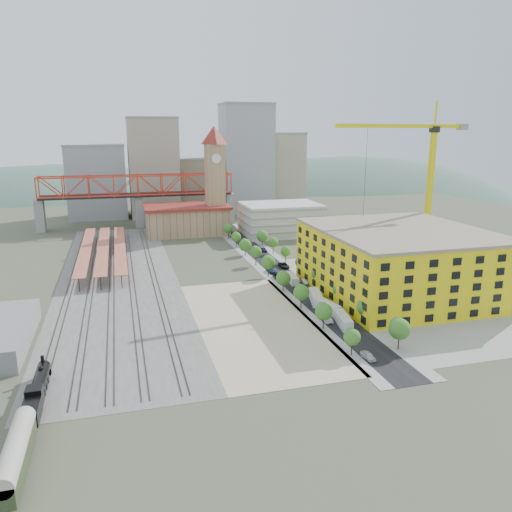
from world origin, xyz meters
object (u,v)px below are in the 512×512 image
object	(u,v)px
car_0	(368,356)
clock_tower	(215,170)
coach	(16,455)
site_trailer_a	(343,320)
site_trailer_b	(327,307)
construction_building	(399,261)
tower_crane	(423,167)
site_trailer_c	(316,297)
locomotive	(38,390)
site_trailer_d	(292,279)

from	to	relation	value
car_0	clock_tower	bearing A→B (deg)	87.52
coach	site_trailer_a	world-z (taller)	coach
clock_tower	site_trailer_b	world-z (taller)	clock_tower
coach	car_0	size ratio (longest dim) A/B	4.04
clock_tower	construction_building	bearing A→B (deg)	-71.22
coach	site_trailer_b	xyz separation A→B (m)	(66.00, 47.23, -1.52)
clock_tower	tower_crane	xyz separation A→B (m)	(56.06, -75.29, 5.36)
tower_crane	clock_tower	bearing A→B (deg)	126.67
site_trailer_a	construction_building	bearing A→B (deg)	45.86
construction_building	site_trailer_c	size ratio (longest dim) A/B	5.00
locomotive	site_trailer_b	size ratio (longest dim) A/B	2.10
site_trailer_a	site_trailer_c	bearing A→B (deg)	99.53
site_trailer_a	site_trailer_d	bearing A→B (deg)	99.53
locomotive	coach	distance (m)	19.94
clock_tower	tower_crane	distance (m)	94.02
site_trailer_c	site_trailer_d	distance (m)	19.29
clock_tower	site_trailer_b	size ratio (longest dim) A/B	5.34
clock_tower	car_0	size ratio (longest dim) A/B	12.30
coach	site_trailer_d	xyz separation A→B (m)	(66.00, 74.16, -1.65)
locomotive	coach	bearing A→B (deg)	-90.00
locomotive	site_trailer_a	distance (m)	68.31
coach	site_trailer_b	world-z (taller)	coach
site_trailer_b	site_trailer_c	distance (m)	7.65
clock_tower	tower_crane	world-z (taller)	tower_crane
clock_tower	locomotive	world-z (taller)	clock_tower
construction_building	locomotive	distance (m)	99.34
tower_crane	site_trailer_a	bearing A→B (deg)	-137.64
construction_building	site_trailer_b	xyz separation A→B (m)	(-26.00, -9.41, -8.08)
clock_tower	construction_building	distance (m)	107.36
clock_tower	site_trailer_c	bearing A→B (deg)	-85.50
site_trailer_c	car_0	size ratio (longest dim) A/B	2.40
site_trailer_c	site_trailer_d	size ratio (longest dim) A/B	1.16
site_trailer_c	site_trailer_b	bearing A→B (deg)	-75.73
coach	tower_crane	distance (m)	143.53
locomotive	tower_crane	size ratio (longest dim) A/B	0.37
coach	construction_building	bearing A→B (deg)	31.62
locomotive	clock_tower	bearing A→B (deg)	67.01
tower_crane	locomotive	bearing A→B (deg)	-151.69
coach	car_0	distance (m)	65.84
tower_crane	construction_building	bearing A→B (deg)	-131.76
construction_building	site_trailer_d	bearing A→B (deg)	146.02
clock_tower	construction_building	world-z (taller)	clock_tower
site_trailer_d	locomotive	bearing A→B (deg)	-135.47
tower_crane	site_trailer_b	xyz separation A→B (m)	(-48.06, -34.11, -32.72)
tower_crane	site_trailer_b	world-z (taller)	tower_crane
clock_tower	locomotive	xyz separation A→B (m)	(-58.00, -136.72, -26.79)
coach	site_trailer_b	distance (m)	81.17
site_trailer_a	clock_tower	bearing A→B (deg)	103.37
clock_tower	site_trailer_c	world-z (taller)	clock_tower
site_trailer_a	car_0	xyz separation A→B (m)	(-3.00, -18.49, -0.58)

